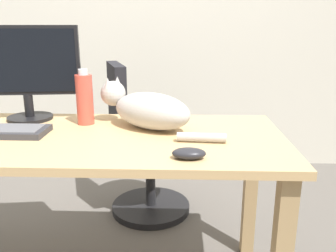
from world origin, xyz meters
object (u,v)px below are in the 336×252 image
(office_chair, at_px, (142,151))
(cat, at_px, (147,109))
(computer_mouse, at_px, (189,153))
(monitor, at_px, (25,70))
(water_bottle, at_px, (85,99))

(office_chair, distance_m, cat, 0.69)
(computer_mouse, bearing_deg, office_chair, 105.78)
(office_chair, distance_m, monitor, 0.83)
(office_chair, height_order, water_bottle, water_bottle)
(monitor, distance_m, water_bottle, 0.30)
(computer_mouse, bearing_deg, monitor, 146.77)
(computer_mouse, relative_size, water_bottle, 0.46)
(office_chair, relative_size, cat, 1.76)
(monitor, relative_size, computer_mouse, 4.36)
(cat, relative_size, computer_mouse, 4.74)
(computer_mouse, height_order, water_bottle, water_bottle)
(cat, height_order, water_bottle, water_bottle)
(office_chair, relative_size, water_bottle, 3.87)
(office_chair, height_order, computer_mouse, office_chair)
(office_chair, bearing_deg, monitor, -135.64)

